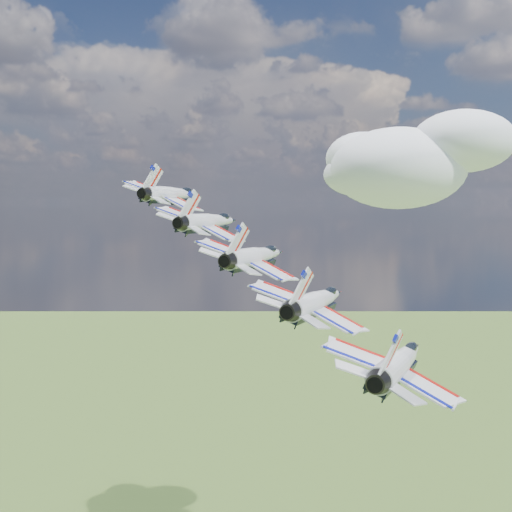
% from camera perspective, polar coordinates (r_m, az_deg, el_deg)
% --- Properties ---
extents(cloud_far, '(65.98, 51.84, 25.92)m').
position_cam_1_polar(cloud_far, '(249.59, 13.31, 7.69)').
color(cloud_far, white).
extents(jet_0, '(15.56, 18.63, 8.39)m').
position_cam_1_polar(jet_0, '(99.86, -6.70, 4.94)').
color(jet_0, white).
extents(jet_1, '(15.56, 18.63, 8.39)m').
position_cam_1_polar(jet_1, '(88.79, -3.75, 2.78)').
color(jet_1, white).
extents(jet_2, '(15.56, 18.63, 8.39)m').
position_cam_1_polar(jet_2, '(78.19, -0.00, 0.00)').
color(jet_2, white).
extents(jet_3, '(15.56, 18.63, 8.39)m').
position_cam_1_polar(jet_3, '(68.26, 4.88, -3.61)').
color(jet_3, silver).
extents(jet_4, '(15.56, 18.63, 8.39)m').
position_cam_1_polar(jet_4, '(59.35, 11.39, -8.33)').
color(jet_4, silver).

